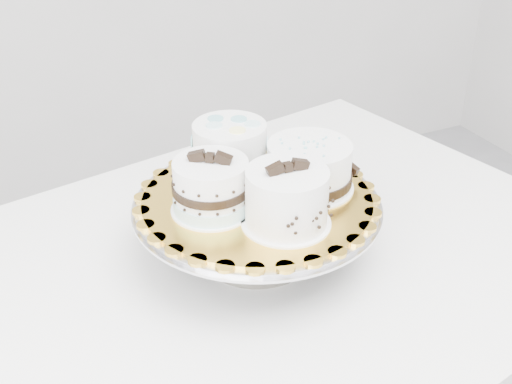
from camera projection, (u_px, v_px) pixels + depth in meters
name	position (u px, v px, depth m)	size (l,w,h in m)	color
table	(238.00, 309.00, 1.00)	(1.26, 0.97, 0.75)	white
cake_stand	(257.00, 218.00, 0.94)	(0.36, 0.36, 0.10)	gray
cake_board	(257.00, 198.00, 0.92)	(0.33, 0.33, 0.00)	yellow
cake_swirl	(287.00, 199.00, 0.84)	(0.12, 0.12, 0.10)	white
cake_banded	(211.00, 188.00, 0.87)	(0.14, 0.14, 0.09)	white
cake_dots	(230.00, 149.00, 0.96)	(0.14, 0.14, 0.08)	white
cake_ribbon	(310.00, 168.00, 0.93)	(0.16, 0.16, 0.07)	white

